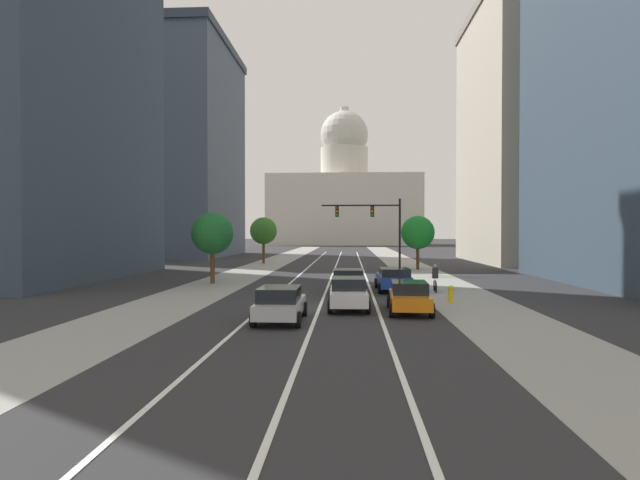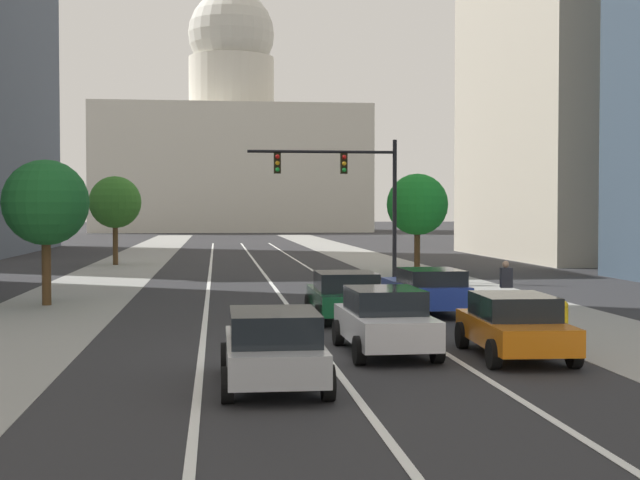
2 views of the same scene
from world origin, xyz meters
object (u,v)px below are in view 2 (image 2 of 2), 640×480
Objects in this scene: traffic_signal_mast at (349,181)px; street_tree_near_left at (115,202)px; capitol_building at (232,149)px; street_tree_mid_left at (46,203)px; street_tree_far_right at (417,205)px; car_blue at (426,290)px; fire_hydrant at (563,317)px; car_orange at (514,324)px; cyclist at (506,288)px; car_silver at (273,347)px; car_green at (345,295)px; car_white at (385,320)px.

traffic_signal_mast reaches higher than street_tree_near_left.
street_tree_mid_left is (-8.42, -111.35, -9.60)m from capitol_building.
capitol_building reaches higher than street_tree_far_right.
fire_hydrant is (2.58, -5.09, -0.32)m from car_blue.
cyclist is at bearing -14.84° from car_orange.
cyclist is 16.06m from street_tree_mid_left.
car_green reaches higher than car_silver.
car_blue is (4.24, -115.36, -12.42)m from capitol_building.
street_tree_mid_left is (-9.83, 11.73, 2.81)m from car_white.
car_silver is 6.29m from car_orange.
car_green is 0.86× the size of street_tree_far_right.
cyclist is 0.32× the size of street_tree_near_left.
capitol_building is at bearing 1.15° from car_blue.
car_blue is at bearing -88.00° from traffic_signal_mast.
street_tree_mid_left is (-12.66, 4.01, 2.82)m from car_blue.
car_orange is (4.24, -123.95, -12.45)m from capitol_building.
cyclist reaches higher than car_green.
car_silver is at bearing 152.56° from car_blue.
traffic_signal_mast is at bearing 15.75° from cyclist.
car_blue is 8.58m from car_orange.
car_green reaches higher than car_orange.
car_orange is at bearing -88.04° from capitol_building.
cyclist is (3.01, -13.90, -3.87)m from traffic_signal_mast.
capitol_building is 9.36× the size of car_green.
car_silver is 39.45m from street_tree_near_left.
car_white is 0.89× the size of car_blue.
cyclist is at bearing -86.65° from capitol_building.
street_tree_far_right is (3.97, 27.12, 2.90)m from car_orange.
street_tree_mid_left is at bearing -89.48° from street_tree_near_left.
car_white is at bearing -74.01° from street_tree_near_left.
fire_hydrant is at bearing -80.67° from traffic_signal_mast.
car_silver is 10.35m from fire_hydrant.
car_orange is (5.65, 2.77, -0.02)m from car_silver.
car_silver is 0.88× the size of car_blue.
street_tree_mid_left is (-12.19, -9.47, -1.13)m from traffic_signal_mast.
car_silver is at bearing 118.54° from car_orange.
car_orange is at bearing -88.79° from traffic_signal_mast.
traffic_signal_mast is 1.33× the size of street_tree_far_right.
street_tree_mid_left is at bearing 77.28° from cyclist.
fire_hydrant is 0.53× the size of cyclist.
street_tree_mid_left reaches higher than fire_hydrant.
car_orange is 38.26m from street_tree_near_left.
street_tree_far_right is (3.97, 18.54, 2.87)m from car_blue.
street_tree_near_left is at bearing 24.26° from car_blue.
street_tree_mid_left reaches higher than cyclist.
car_green reaches higher than fire_hydrant.
street_tree_near_left is at bearing 90.52° from street_tree_mid_left.
traffic_signal_mast is 1.38× the size of street_tree_mid_left.
car_blue is 13.57m from street_tree_mid_left.
fire_hydrant is at bearing -65.39° from car_white.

